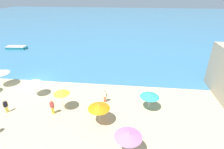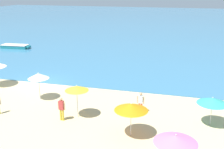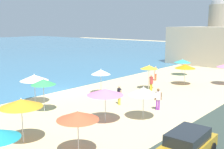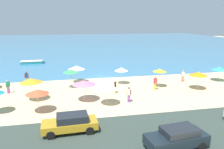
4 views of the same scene
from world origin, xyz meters
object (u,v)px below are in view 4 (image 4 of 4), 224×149
(beach_umbrella_3, at_px, (160,70))
(bather_0, at_px, (129,94))
(parked_car_2, at_px, (71,123))
(beach_umbrella_6, at_px, (198,74))
(beach_umbrella_11, at_px, (107,87))
(bather_5, at_px, (27,77))
(beach_umbrella_1, at_px, (84,83))
(beach_umbrella_9, at_px, (76,68))
(bather_2, at_px, (183,75))
(bather_1, at_px, (8,86))
(beach_umbrella_13, at_px, (121,69))
(beach_umbrella_5, at_px, (70,71))
(bather_3, at_px, (155,82))
(beach_umbrella_7, at_px, (219,69))
(beach_umbrella_8, at_px, (37,92))
(parked_car_3, at_px, (177,137))
(beach_umbrella_0, at_px, (31,81))
(skiff_nearshore, at_px, (32,62))
(bather_4, at_px, (115,86))

(beach_umbrella_3, xyz_separation_m, bather_0, (-5.32, -4.37, -1.34))
(parked_car_2, bearing_deg, beach_umbrella_6, 26.80)
(beach_umbrella_11, distance_m, bather_5, 13.76)
(beach_umbrella_1, bearing_deg, bather_5, 131.45)
(beach_umbrella_9, bearing_deg, bather_2, -9.03)
(parked_car_2, bearing_deg, bather_1, 123.06)
(beach_umbrella_6, distance_m, beach_umbrella_13, 9.87)
(beach_umbrella_5, xyz_separation_m, beach_umbrella_11, (3.57, -6.59, -0.30))
(bather_0, xyz_separation_m, bather_3, (4.42, 3.50, 0.04))
(beach_umbrella_7, xyz_separation_m, bather_3, (-10.54, -2.10, -0.87))
(beach_umbrella_9, relative_size, beach_umbrella_11, 1.08)
(beach_umbrella_8, bearing_deg, beach_umbrella_1, 26.52)
(bather_0, relative_size, parked_car_3, 0.39)
(beach_umbrella_6, xyz_separation_m, parked_car_3, (-8.93, -11.77, -1.21))
(beach_umbrella_0, relative_size, beach_umbrella_7, 1.21)
(beach_umbrella_5, bearing_deg, bather_3, -15.01)
(bather_2, bearing_deg, beach_umbrella_7, -8.45)
(beach_umbrella_11, distance_m, bather_2, 13.95)
(beach_umbrella_3, relative_size, bather_1, 1.51)
(beach_umbrella_7, distance_m, bather_0, 16.00)
(bather_3, bearing_deg, beach_umbrella_6, -8.97)
(bather_0, relative_size, skiff_nearshore, 0.37)
(beach_umbrella_8, bearing_deg, bather_2, 21.22)
(parked_car_3, bearing_deg, beach_umbrella_7, 46.16)
(parked_car_2, distance_m, skiff_nearshore, 30.97)
(bather_0, height_order, parked_car_3, bather_0)
(beach_umbrella_6, distance_m, beach_umbrella_11, 12.56)
(beach_umbrella_0, height_order, beach_umbrella_1, beach_umbrella_0)
(beach_umbrella_8, bearing_deg, bather_5, 104.88)
(bather_4, bearing_deg, bather_1, 168.82)
(bather_5, xyz_separation_m, skiff_nearshore, (-1.53, 15.12, -0.67))
(beach_umbrella_13, height_order, bather_0, beach_umbrella_13)
(beach_umbrella_0, distance_m, beach_umbrella_3, 15.63)
(beach_umbrella_7, relative_size, skiff_nearshore, 0.46)
(beach_umbrella_6, xyz_separation_m, bather_0, (-9.77, -2.66, -1.09))
(beach_umbrella_1, distance_m, parked_car_2, 6.99)
(parked_car_3, bearing_deg, beach_umbrella_9, 108.54)
(beach_umbrella_5, distance_m, bather_0, 8.80)
(beach_umbrella_13, bearing_deg, parked_car_2, -119.95)
(beach_umbrella_0, bearing_deg, beach_umbrella_5, 42.52)
(bather_4, height_order, bather_5, bather_5)
(parked_car_3, bearing_deg, beach_umbrella_11, 110.36)
(beach_umbrella_1, relative_size, bather_4, 1.54)
(beach_umbrella_1, xyz_separation_m, bather_5, (-7.33, 8.29, -1.11))
(beach_umbrella_5, bearing_deg, bather_5, 151.38)
(beach_umbrella_1, distance_m, beach_umbrella_7, 20.09)
(beach_umbrella_1, height_order, beach_umbrella_7, beach_umbrella_1)
(beach_umbrella_3, bearing_deg, beach_umbrella_7, 7.27)
(beach_umbrella_11, relative_size, skiff_nearshore, 0.50)
(bather_5, distance_m, parked_car_3, 22.64)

